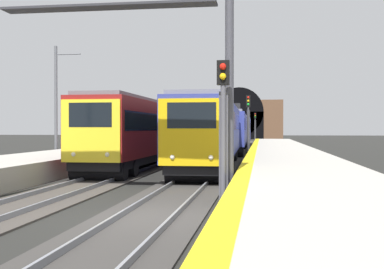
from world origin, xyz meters
TOP-DOWN VIEW (x-y plane):
  - ground_plane at (0.00, 0.00)m, footprint 320.00×320.00m
  - platform_right at (0.00, -4.45)m, footprint 112.00×4.66m
  - platform_right_edge_strip at (0.00, -2.38)m, footprint 112.00×0.50m
  - track_main_line at (0.00, 0.00)m, footprint 160.00×2.93m
  - train_main_approaching at (35.38, -0.00)m, footprint 58.03×3.21m
  - train_adjacent_platform at (28.03, 4.27)m, footprint 40.99×3.04m
  - railway_signal_near at (2.32, -1.79)m, footprint 0.39×0.38m
  - railway_signal_mid at (30.32, -1.79)m, footprint 0.39×0.38m
  - railway_signal_far at (76.77, -1.79)m, footprint 0.39×0.38m
  - overhead_signal_gantry at (3.09, 2.13)m, footprint 0.70×8.40m
  - tunnel_portal at (98.51, 2.13)m, footprint 2.22×19.83m
  - catenary_mast_near at (19.85, 11.42)m, footprint 0.22×1.94m

SIDE VIEW (x-z plane):
  - ground_plane at x=0.00m, z-range 0.00..0.00m
  - track_main_line at x=0.00m, z-range -0.06..0.15m
  - platform_right at x=0.00m, z-range 0.00..0.96m
  - platform_right_edge_strip at x=0.00m, z-range 0.96..0.97m
  - train_main_approaching at x=35.38m, z-range -0.16..4.73m
  - train_adjacent_platform at x=28.03m, z-range 0.29..4.37m
  - railway_signal_near at x=2.32m, z-range 0.42..4.90m
  - railway_signal_far at x=76.77m, z-range 0.55..5.86m
  - railway_signal_mid at x=30.32m, z-range 0.56..5.90m
  - catenary_mast_near at x=19.85m, z-range 0.10..8.33m
  - tunnel_portal at x=98.51m, z-range -1.40..10.42m
  - overhead_signal_gantry at x=3.09m, z-range 1.81..9.07m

